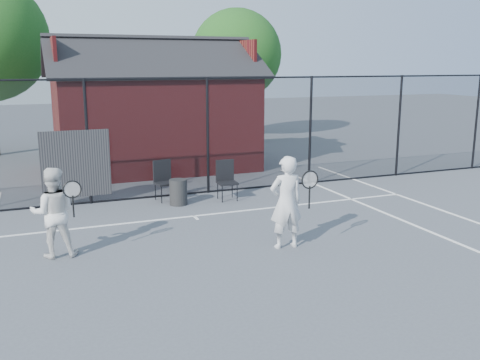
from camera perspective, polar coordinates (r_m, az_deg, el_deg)
name	(u,v)px	position (r m, az deg, el deg)	size (l,w,h in m)	color
ground	(245,262)	(9.29, 0.51, -8.70)	(80.00, 80.00, 0.00)	#4D5159
court_lines	(278,291)	(8.17, 4.08, -11.73)	(11.02, 18.00, 0.01)	white
fence	(158,141)	(13.49, -8.75, 4.16)	(22.04, 3.00, 3.00)	black
clubhouse	(154,118)	(17.52, -9.17, 6.53)	(6.50, 4.36, 4.19)	maroon
tree_right	(236,55)	(24.18, -0.38, 13.23)	(3.97, 3.97, 5.70)	#331F14
player_front	(286,202)	(9.76, 4.96, -2.37)	(0.78, 0.58, 1.72)	silver
player_back	(53,212)	(9.85, -19.29, -3.28)	(0.89, 0.68, 1.59)	silver
chair_left	(227,181)	(13.23, -1.37, -0.11)	(0.46, 0.48, 0.96)	black
chair_right	(165,181)	(13.29, -7.96, -0.15)	(0.47, 0.49, 0.97)	black
waste_bin	(178,192)	(12.90, -6.59, -1.29)	(0.43, 0.43, 0.62)	black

